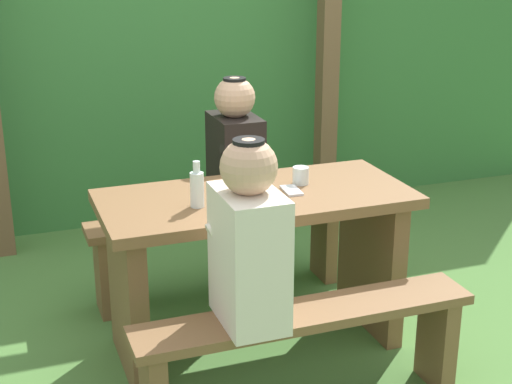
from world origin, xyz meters
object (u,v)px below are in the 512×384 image
at_px(cell_phone, 291,190).
at_px(drinking_glass, 301,176).
at_px(bench_far, 219,237).
at_px(person_white_shirt, 249,240).
at_px(bottle_right, 253,171).
at_px(picnic_table, 256,244).
at_px(person_black_coat, 235,152).
at_px(bench_near, 305,340).
at_px(bottle_left, 197,188).

bearing_deg(cell_phone, drinking_glass, 51.06).
xyz_separation_m(bench_far, person_white_shirt, (-0.24, -1.15, 0.47)).
distance_m(bench_far, cell_phone, 0.76).
bearing_deg(bottle_right, cell_phone, -27.02).
xyz_separation_m(person_white_shirt, drinking_glass, (0.48, 0.63, 0.01)).
bearing_deg(bench_far, picnic_table, -90.00).
bearing_deg(person_black_coat, bench_far, 178.00).
bearing_deg(bench_far, bench_near, -90.00).
relative_size(bench_far, bottle_left, 6.94).
xyz_separation_m(bench_far, bottle_right, (0.01, -0.52, 0.52)).
xyz_separation_m(picnic_table, bench_near, (0.00, -0.57, -0.19)).
distance_m(picnic_table, bottle_left, 0.45).
distance_m(picnic_table, person_black_coat, 0.64).
distance_m(person_white_shirt, bottle_right, 0.67).
relative_size(bench_near, bottle_left, 6.94).
bearing_deg(drinking_glass, person_black_coat, 106.16).
bearing_deg(picnic_table, person_black_coat, 80.56).
height_order(bench_far, bottle_left, bottle_left).
relative_size(bench_near, bench_far, 1.00).
relative_size(person_white_shirt, bottle_right, 3.05).
height_order(person_black_coat, drinking_glass, person_black_coat).
relative_size(bench_near, cell_phone, 10.00).
height_order(bench_far, person_white_shirt, person_white_shirt).
bearing_deg(bottle_left, drinking_glass, 13.89).
height_order(person_white_shirt, bottle_right, person_white_shirt).
bearing_deg(bottle_right, bench_far, 90.71).
relative_size(person_black_coat, drinking_glass, 8.86).
bearing_deg(person_white_shirt, bench_far, 78.28).
height_order(picnic_table, bench_far, picnic_table).
relative_size(person_white_shirt, person_black_coat, 1.00).
height_order(bench_near, bottle_left, bottle_left).
height_order(picnic_table, person_white_shirt, person_white_shirt).
relative_size(picnic_table, cell_phone, 10.00).
height_order(picnic_table, person_black_coat, person_black_coat).
height_order(person_white_shirt, drinking_glass, person_white_shirt).
bearing_deg(bottle_left, person_black_coat, 58.92).
xyz_separation_m(person_white_shirt, cell_phone, (0.40, 0.55, -0.03)).
relative_size(picnic_table, drinking_glass, 17.24).
relative_size(picnic_table, bench_near, 1.00).
bearing_deg(person_black_coat, cell_phone, -83.65).
height_order(bench_near, bottle_right, bottle_right).
distance_m(drinking_glass, cell_phone, 0.12).
bearing_deg(drinking_glass, bench_far, 115.31).
bearing_deg(picnic_table, bench_far, 90.00).
xyz_separation_m(drinking_glass, bottle_right, (-0.24, -0.01, 0.05)).
bearing_deg(cell_phone, picnic_table, 175.16).
height_order(bench_near, person_black_coat, person_black_coat).
bearing_deg(person_white_shirt, drinking_glass, 52.76).
height_order(picnic_table, drinking_glass, drinking_glass).
relative_size(bottle_right, cell_phone, 1.69).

